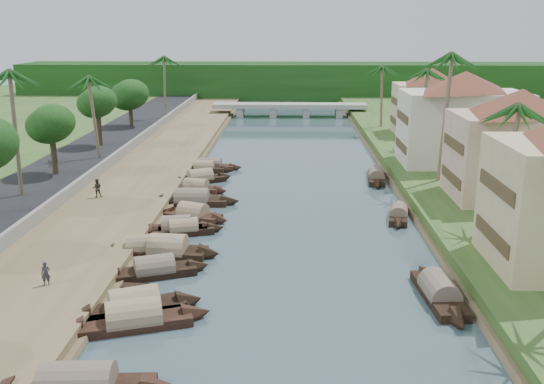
{
  "coord_description": "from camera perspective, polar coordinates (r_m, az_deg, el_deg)",
  "views": [
    {
      "loc": [
        0.02,
        -38.83,
        16.09
      ],
      "look_at": [
        -1.48,
        12.39,
        2.0
      ],
      "focal_mm": 40.0,
      "sensor_mm": 36.0,
      "label": 1
    }
  ],
  "objects": [
    {
      "name": "bridge",
      "position": [
        111.76,
        1.67,
        7.98
      ],
      "size": [
        28.0,
        4.0,
        2.4
      ],
      "color": "gray",
      "rests_on": "ground"
    },
    {
      "name": "palm_5",
      "position": [
        57.18,
        -23.55,
        10.01
      ],
      "size": [
        3.2,
        3.2,
        12.41
      ],
      "color": "#75674E",
      "rests_on": "ground"
    },
    {
      "name": "road",
      "position": [
        65.57,
        -20.34,
        0.82
      ],
      "size": [
        8.0,
        180.0,
        1.4
      ],
      "primitive_type": "cube",
      "color": "black",
      "rests_on": "ground"
    },
    {
      "name": "ground",
      "position": [
        42.03,
        1.53,
        -7.14
      ],
      "size": [
        220.0,
        220.0,
        0.0
      ],
      "primitive_type": "plane",
      "color": "#3A4F57",
      "rests_on": "ground"
    },
    {
      "name": "person_near",
      "position": [
        39.6,
        -20.52,
        -7.21
      ],
      "size": [
        0.62,
        0.5,
        1.49
      ],
      "primitive_type": "imported",
      "rotation": [
        0.0,
        0.0,
        0.3
      ],
      "color": "#2A2C32",
      "rests_on": "left_bank"
    },
    {
      "name": "sampan_3",
      "position": [
        41.26,
        -10.99,
        -7.26
      ],
      "size": [
        7.63,
        4.13,
        2.06
      ],
      "rotation": [
        0.0,
        0.0,
        0.36
      ],
      "color": "black",
      "rests_on": "ground"
    },
    {
      "name": "canoe_2",
      "position": [
        58.89,
        -5.81,
        -0.46
      ],
      "size": [
        4.44,
        3.4,
        0.72
      ],
      "rotation": [
        0.0,
        0.0,
        -0.61
      ],
      "color": "black",
      "rests_on": "ground"
    },
    {
      "name": "tree_6",
      "position": [
        74.47,
        20.58,
        6.58
      ],
      "size": [
        4.09,
        4.09,
        6.55
      ],
      "color": "#403524",
      "rests_on": "ground"
    },
    {
      "name": "sampan_11",
      "position": [
        64.68,
        -6.78,
        1.24
      ],
      "size": [
        7.24,
        4.96,
        2.13
      ],
      "rotation": [
        0.0,
        0.0,
        0.5
      ],
      "color": "black",
      "rests_on": "ground"
    },
    {
      "name": "sampan_7",
      "position": [
        48.86,
        -8.33,
        -3.52
      ],
      "size": [
        6.8,
        3.11,
        1.84
      ],
      "rotation": [
        0.0,
        0.0,
        0.27
      ],
      "color": "black",
      "rests_on": "ground"
    },
    {
      "name": "right_bank",
      "position": [
        63.73,
        18.95,
        0.46
      ],
      "size": [
        16.0,
        180.0,
        1.2
      ],
      "primitive_type": "cube",
      "color": "#284B1E",
      "rests_on": "ground"
    },
    {
      "name": "sampan_15",
      "position": [
        53.22,
        11.83,
        -2.11
      ],
      "size": [
        2.56,
        6.79,
        1.84
      ],
      "rotation": [
        0.0,
        0.0,
        1.39
      ],
      "color": "black",
      "rests_on": "ground"
    },
    {
      "name": "sampan_14",
      "position": [
        38.66,
        15.46,
        -9.14
      ],
      "size": [
        2.3,
        9.14,
        2.19
      ],
      "rotation": [
        0.0,
        0.0,
        1.64
      ],
      "color": "black",
      "rests_on": "ground"
    },
    {
      "name": "tree_4",
      "position": [
        79.38,
        -16.11,
        8.05
      ],
      "size": [
        4.39,
        4.39,
        7.3
      ],
      "color": "#403524",
      "rests_on": "ground"
    },
    {
      "name": "tree_3",
      "position": [
        65.2,
        -20.08,
        5.94
      ],
      "size": [
        4.39,
        4.39,
        6.95
      ],
      "color": "#403524",
      "rests_on": "ground"
    },
    {
      "name": "palm_8",
      "position": [
        101.45,
        -10.23,
        12.21
      ],
      "size": [
        3.2,
        3.2,
        11.3
      ],
      "color": "#75674E",
      "rests_on": "ground"
    },
    {
      "name": "person_far",
      "position": [
        58.04,
        -16.14,
        0.37
      ],
      "size": [
        0.97,
        0.84,
        1.74
      ],
      "primitive_type": "imported",
      "rotation": [
        0.0,
        0.0,
        3.37
      ],
      "color": "#343224",
      "rests_on": "left_bank"
    },
    {
      "name": "tree_5",
      "position": [
        94.3,
        -13.25,
        8.84
      ],
      "size": [
        5.2,
        5.2,
        6.82
      ],
      "color": "#403524",
      "rests_on": "ground"
    },
    {
      "name": "sampan_2",
      "position": [
        34.99,
        -12.87,
        -11.65
      ],
      "size": [
        8.95,
        4.43,
        2.31
      ],
      "rotation": [
        0.0,
        0.0,
        0.32
      ],
      "color": "black",
      "rests_on": "ground"
    },
    {
      "name": "building_distant",
      "position": [
        89.68,
        14.69,
        8.34
      ],
      "size": [
        12.62,
        12.62,
        9.2
      ],
      "color": "#C8C286",
      "rests_on": "right_bank"
    },
    {
      "name": "palm_6",
      "position": [
        71.51,
        -16.53,
        10.09
      ],
      "size": [
        3.2,
        3.2,
        10.63
      ],
      "color": "#75674E",
      "rests_on": "ground"
    },
    {
      "name": "sampan_6",
      "position": [
        49.23,
        -8.99,
        -3.39
      ],
      "size": [
        7.06,
        2.78,
        2.08
      ],
      "rotation": [
        0.0,
        0.0,
        0.18
      ],
      "color": "black",
      "rests_on": "ground"
    },
    {
      "name": "sampan_16",
      "position": [
        65.98,
        9.79,
        1.4
      ],
      "size": [
        2.22,
        8.15,
        2.0
      ],
      "rotation": [
        0.0,
        0.0,
        1.48
      ],
      "color": "black",
      "rests_on": "ground"
    },
    {
      "name": "canoe_1",
      "position": [
        39.95,
        -13.73,
        -8.69
      ],
      "size": [
        4.5,
        1.07,
        0.72
      ],
      "rotation": [
        0.0,
        0.0,
        -0.08
      ],
      "color": "black",
      "rests_on": "ground"
    },
    {
      "name": "sampan_13",
      "position": [
        69.43,
        -6.39,
        2.22
      ],
      "size": [
        6.6,
        1.84,
        1.84
      ],
      "rotation": [
        0.0,
        0.0,
        -0.07
      ],
      "color": "black",
      "rests_on": "ground"
    },
    {
      "name": "palm_7",
      "position": [
        93.92,
        10.44,
        11.36
      ],
      "size": [
        3.2,
        3.2,
        10.48
      ],
      "color": "#75674E",
      "rests_on": "ground"
    },
    {
      "name": "sampan_9",
      "position": [
        56.84,
        -7.54,
        -0.77
      ],
      "size": [
        9.13,
        2.05,
        2.29
      ],
      "rotation": [
        0.0,
        0.0,
        0.01
      ],
      "color": "black",
      "rests_on": "ground"
    },
    {
      "name": "palm_2",
      "position": [
        61.0,
        16.25,
        11.97
      ],
      "size": [
        3.2,
        3.2,
        13.78
      ],
      "color": "#75674E",
      "rests_on": "ground"
    },
    {
      "name": "sampan_1",
      "position": [
        36.33,
        -12.81,
        -10.59
      ],
      "size": [
        8.3,
        4.9,
        2.42
      ],
      "rotation": [
        0.0,
        0.0,
        0.4
      ],
      "color": "black",
      "rests_on": "ground"
    },
    {
      "name": "sampan_10",
      "position": [
        61.1,
        -7.16,
        0.38
      ],
      "size": [
        6.89,
        3.01,
        1.91
      ],
      "rotation": [
        0.0,
        0.0,
        -0.24
      ],
      "color": "black",
      "rests_on": "ground"
    },
    {
      "name": "sampan_4",
      "position": [
        45.12,
        -11.85,
        -5.3
      ],
      "size": [
        7.6,
        2.54,
        2.13
      ],
      "rotation": [
        0.0,
        0.0,
        0.13
      ],
      "color": "black",
      "rests_on": "ground"
    },
    {
      "name": "building_far",
      "position": [
        70.15,
        17.47,
        6.72
      ],
      "size": [
        15.59,
        15.59,
        10.2
      ],
      "color": "beige",
      "rests_on": "right_bank"
    },
    {
      "name": "treeline",
      "position": [
        139.36,
        1.69,
        10.39
      ],
      "size": [
        120.0,
        14.0,
        8.0
      ],
      "color": "#14380F",
      "rests_on": "ground"
    },
    {
      "name": "sampan_8",
      "position": [
        52.42,
        -7.44,
        -2.16
      ],
      "size": [
        7.02,
        4.17,
        2.16
      ],
      "rotation": [
        0.0,
        0.0,
        -0.39
      ],
      "color": "black",
      "rests_on": "ground"
    },
    {
      "name": "building_mid",
      "position": [
        57.35,
        22.09,
        4.25
      ],
      "size": [
        14.11,
        14.11,
        9.7
      ],
      "color": "beige",
      "rests_on": "right_bank"
    },
    {
      "name": "palm_1",
      "position": [
        47.99,
        21.29,
        7.24
      ],
      "size": [
        3.2,
        3.2,
        10.7
      ],
      "color": "#75674E",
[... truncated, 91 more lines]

